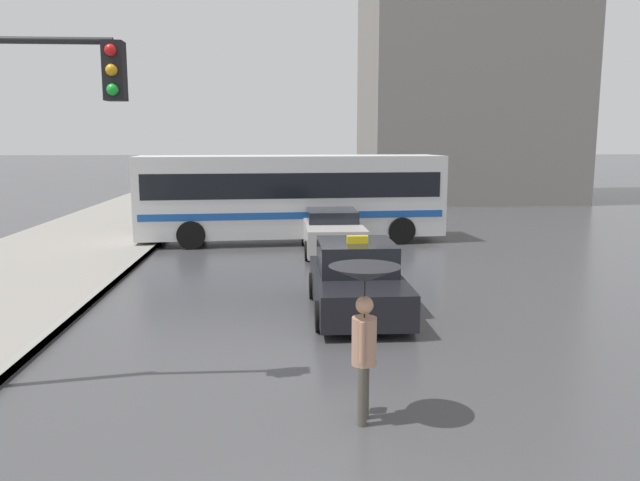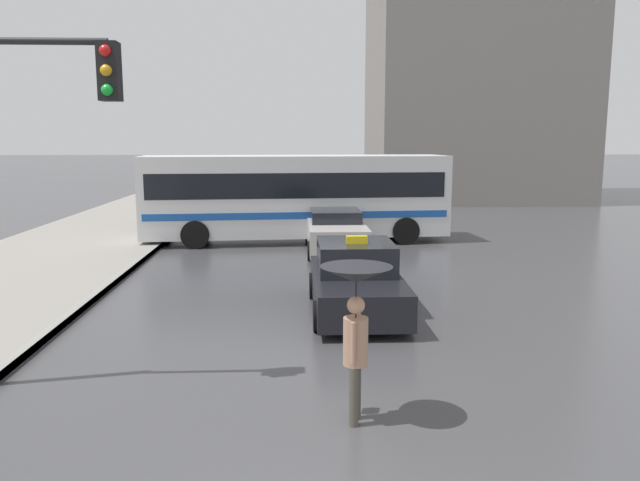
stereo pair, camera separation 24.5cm
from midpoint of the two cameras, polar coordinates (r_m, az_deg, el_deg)
taxi at (r=13.28m, az=3.84°, el=-3.72°), size 1.91×4.10×1.65m
sedan_red at (r=20.40m, az=1.77°, el=0.80°), size 1.91×4.62×1.37m
city_bus at (r=22.46m, az=-1.94°, el=4.28°), size 10.93×3.33×3.08m
pedestrian_with_umbrella at (r=7.94m, az=4.19°, el=-5.78°), size 0.92×0.92×2.07m
traffic_light at (r=9.78m, az=-25.92°, el=8.24°), size 2.73×0.38×5.27m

